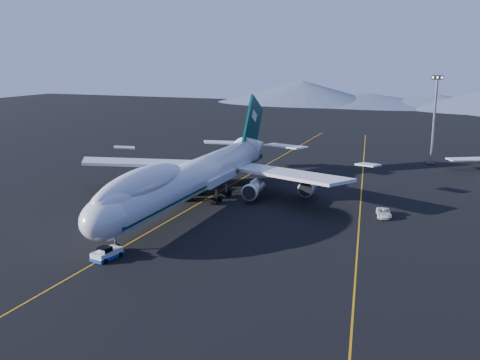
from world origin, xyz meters
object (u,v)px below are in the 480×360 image
(boeing_747, at_px, (194,176))
(pushback_tug, at_px, (107,255))
(service_van, at_px, (384,213))
(floodlight_mast, at_px, (434,120))

(boeing_747, distance_m, pushback_tug, 30.09)
(service_van, relative_size, floodlight_mast, 0.23)
(boeing_747, bearing_deg, pushback_tug, -88.78)
(service_van, xyz_separation_m, floodlight_mast, (5.83, 53.83, 11.11))
(boeing_747, height_order, floodlight_mast, floodlight_mast)
(floodlight_mast, bearing_deg, service_van, -96.18)
(service_van, height_order, floodlight_mast, floodlight_mast)
(floodlight_mast, bearing_deg, boeing_747, -124.30)
(pushback_tug, distance_m, service_van, 49.20)
(pushback_tug, xyz_separation_m, service_van, (34.19, 35.38, 0.12))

